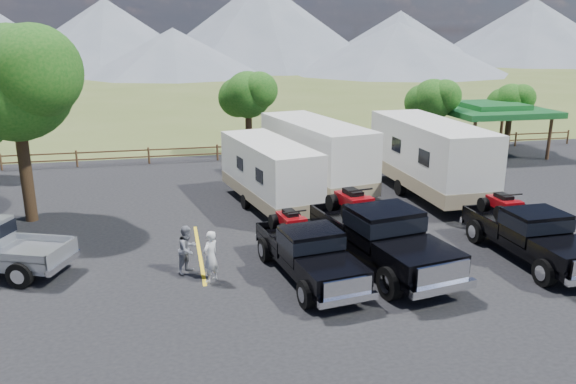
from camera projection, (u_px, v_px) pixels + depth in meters
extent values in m
plane|color=#4B5B27|center=(405.00, 287.00, 17.17)|extent=(320.00, 320.00, 0.00)
cube|color=black|center=(371.00, 250.00, 19.98)|extent=(44.00, 34.00, 0.04)
cube|color=yellow|center=(199.00, 253.00, 19.69)|extent=(0.12, 5.50, 0.01)
cube|color=yellow|center=(310.00, 244.00, 20.50)|extent=(0.12, 5.50, 0.01)
cube|color=yellow|center=(412.00, 236.00, 21.32)|extent=(0.12, 5.50, 0.01)
cube|color=yellow|center=(506.00, 228.00, 22.13)|extent=(0.12, 5.50, 0.01)
cylinder|color=black|center=(25.00, 168.00, 22.45)|extent=(0.48, 0.48, 4.48)
sphere|color=#154F13|center=(14.00, 83.00, 21.51)|extent=(4.48, 4.48, 4.48)
sphere|color=#154F13|center=(35.00, 71.00, 20.83)|extent=(3.52, 3.52, 3.52)
cylinder|color=black|center=(430.00, 134.00, 34.57)|extent=(0.39, 0.39, 2.80)
sphere|color=#154F13|center=(433.00, 100.00, 33.99)|extent=(2.52, 2.52, 2.52)
sphere|color=#154F13|center=(445.00, 96.00, 33.61)|extent=(1.98, 1.98, 1.98)
sphere|color=#154F13|center=(422.00, 102.00, 34.31)|extent=(2.16, 2.16, 2.16)
cylinder|color=black|center=(508.00, 130.00, 36.78)|extent=(0.38, 0.38, 2.52)
sphere|color=#154F13|center=(511.00, 101.00, 36.25)|extent=(2.24, 2.24, 2.24)
sphere|color=#154F13|center=(522.00, 98.00, 35.91)|extent=(1.76, 1.76, 1.76)
sphere|color=#154F13|center=(501.00, 103.00, 36.54)|extent=(1.92, 1.92, 1.92)
cylinder|color=black|center=(249.00, 133.00, 34.17)|extent=(0.41, 0.41, 3.08)
sphere|color=#154F13|center=(248.00, 95.00, 33.53)|extent=(2.80, 2.80, 2.80)
sphere|color=#154F13|center=(259.00, 90.00, 33.10)|extent=(2.20, 2.20, 2.20)
sphere|color=#154F13|center=(238.00, 97.00, 33.88)|extent=(2.40, 2.40, 2.40)
cylinder|color=#523623|center=(1.00, 162.00, 31.14)|extent=(0.12, 0.12, 1.00)
cylinder|color=#523623|center=(77.00, 159.00, 31.95)|extent=(0.12, 0.12, 1.00)
cylinder|color=#523623|center=(149.00, 156.00, 32.77)|extent=(0.12, 0.12, 1.00)
cylinder|color=#523623|center=(217.00, 153.00, 33.58)|extent=(0.12, 0.12, 1.00)
cylinder|color=#523623|center=(283.00, 150.00, 34.40)|extent=(0.12, 0.12, 1.00)
cylinder|color=#523623|center=(345.00, 147.00, 35.21)|extent=(0.12, 0.12, 1.00)
cylinder|color=#523623|center=(404.00, 144.00, 36.03)|extent=(0.12, 0.12, 1.00)
cylinder|color=#523623|center=(461.00, 142.00, 36.84)|extent=(0.12, 0.12, 1.00)
cylinder|color=#523623|center=(516.00, 139.00, 37.66)|extent=(0.12, 0.12, 1.00)
cylinder|color=#523623|center=(568.00, 137.00, 38.48)|extent=(0.12, 0.12, 1.00)
cube|color=#523623|center=(314.00, 149.00, 34.82)|extent=(36.00, 0.06, 0.08)
cube|color=#523623|center=(314.00, 143.00, 34.71)|extent=(36.00, 0.06, 0.08)
cylinder|color=#523623|center=(473.00, 142.00, 32.56)|extent=(0.20, 0.20, 2.60)
cylinder|color=#523623|center=(434.00, 128.00, 37.26)|extent=(0.20, 0.20, 2.60)
cylinder|color=#523623|center=(549.00, 139.00, 33.58)|extent=(0.20, 0.20, 2.60)
cylinder|color=#523623|center=(502.00, 126.00, 38.28)|extent=(0.20, 0.20, 2.60)
cube|color=#1C622B|center=(491.00, 110.00, 35.02)|extent=(6.20, 6.20, 0.35)
cube|color=#1C622B|center=(492.00, 105.00, 34.93)|extent=(3.50, 3.50, 0.35)
cone|color=slate|center=(107.00, 33.00, 116.71)|extent=(44.00, 44.00, 14.00)
cone|color=slate|center=(261.00, 23.00, 118.93)|extent=(52.00, 52.00, 18.00)
cone|color=slate|center=(399.00, 37.00, 132.32)|extent=(40.00, 40.00, 12.00)
cone|color=slate|center=(531.00, 31.00, 134.68)|extent=(50.00, 50.00, 15.00)
cone|color=slate|center=(174.00, 52.00, 96.72)|extent=(32.00, 32.00, 8.00)
cone|color=slate|center=(398.00, 48.00, 101.92)|extent=(40.00, 40.00, 9.00)
cube|color=black|center=(309.00, 261.00, 17.54)|extent=(2.42, 5.32, 0.32)
cube|color=black|center=(333.00, 273.00, 15.90)|extent=(1.95, 1.86, 0.45)
cube|color=black|center=(310.00, 243.00, 17.26)|extent=(1.89, 1.65, 0.90)
cube|color=black|center=(311.00, 239.00, 17.22)|extent=(1.93, 1.70, 0.40)
cube|color=black|center=(290.00, 237.00, 18.92)|extent=(2.04, 2.40, 0.49)
cube|color=silver|center=(348.00, 288.00, 15.08)|extent=(1.43, 0.29, 0.49)
cube|color=silver|center=(348.00, 300.00, 15.13)|extent=(1.77, 0.43, 0.20)
cube|color=silver|center=(279.00, 235.00, 19.97)|extent=(1.76, 0.41, 0.20)
cylinder|color=black|center=(306.00, 294.00, 15.69)|extent=(0.39, 0.84, 0.81)
cylinder|color=black|center=(360.00, 285.00, 16.28)|extent=(0.39, 0.84, 0.81)
cylinder|color=black|center=(265.00, 250.00, 18.89)|extent=(0.39, 0.84, 0.81)
cylinder|color=black|center=(311.00, 243.00, 19.47)|extent=(0.39, 0.84, 0.81)
cube|color=maroon|center=(290.00, 220.00, 18.75)|extent=(0.80, 1.25, 0.31)
cube|color=black|center=(290.00, 213.00, 18.69)|extent=(0.46, 0.72, 0.16)
cube|color=maroon|center=(296.00, 222.00, 18.28)|extent=(0.76, 0.42, 0.20)
cylinder|color=black|center=(295.00, 212.00, 18.28)|extent=(0.81, 0.18, 0.05)
cylinder|color=black|center=(284.00, 231.00, 18.22)|extent=(0.31, 0.53, 0.50)
cylinder|color=black|center=(307.00, 228.00, 18.50)|extent=(0.31, 0.53, 0.50)
cylinder|color=black|center=(274.00, 222.00, 19.11)|extent=(0.31, 0.53, 0.50)
cylinder|color=black|center=(296.00, 219.00, 19.38)|extent=(0.31, 0.53, 0.50)
cube|color=black|center=(381.00, 246.00, 18.43)|extent=(3.10, 6.49, 0.39)
cube|color=black|center=(419.00, 258.00, 16.46)|extent=(2.42, 2.31, 0.55)
cube|color=black|center=(384.00, 225.00, 18.09)|extent=(2.33, 2.05, 1.09)
cube|color=black|center=(384.00, 220.00, 18.05)|extent=(2.38, 2.12, 0.49)
cube|color=black|center=(352.00, 220.00, 20.09)|extent=(2.54, 2.96, 0.60)
cube|color=silver|center=(443.00, 274.00, 15.48)|extent=(1.74, 0.40, 0.60)
cube|color=silver|center=(444.00, 289.00, 15.54)|extent=(2.14, 0.58, 0.24)
cube|color=silver|center=(335.00, 218.00, 21.35)|extent=(2.14, 0.56, 0.24)
cylinder|color=black|center=(390.00, 283.00, 16.18)|extent=(0.50, 1.03, 0.98)
cylinder|color=black|center=(448.00, 272.00, 16.94)|extent=(0.50, 1.03, 0.98)
cylinder|color=black|center=(324.00, 235.00, 20.02)|extent=(0.50, 1.03, 0.98)
cylinder|color=black|center=(373.00, 227.00, 20.78)|extent=(0.50, 1.03, 0.98)
cube|color=maroon|center=(353.00, 200.00, 19.89)|extent=(1.01, 1.54, 0.38)
cube|color=black|center=(353.00, 192.00, 19.81)|extent=(0.58, 0.89, 0.20)
cube|color=maroon|center=(361.00, 201.00, 19.32)|extent=(0.93, 0.53, 0.24)
cylinder|color=black|center=(360.00, 190.00, 19.31)|extent=(0.98, 0.24, 0.07)
cylinder|color=black|center=(348.00, 212.00, 19.23)|extent=(0.39, 0.65, 0.61)
cylinder|color=black|center=(373.00, 209.00, 19.59)|extent=(0.39, 0.65, 0.61)
cylinder|color=black|center=(332.00, 203.00, 20.30)|extent=(0.39, 0.65, 0.61)
cylinder|color=black|center=(356.00, 200.00, 20.66)|extent=(0.39, 0.65, 0.61)
cube|color=black|center=(531.00, 243.00, 18.95)|extent=(1.93, 5.48, 0.34)
cube|color=black|center=(571.00, 253.00, 17.15)|extent=(1.88, 1.77, 0.48)
cube|color=black|center=(535.00, 225.00, 18.65)|extent=(1.84, 1.54, 0.95)
cube|color=black|center=(536.00, 221.00, 18.61)|extent=(1.88, 1.60, 0.43)
cube|color=black|center=(501.00, 220.00, 20.47)|extent=(1.90, 2.34, 0.52)
cube|color=silver|center=(483.00, 218.00, 21.62)|extent=(1.87, 0.21, 0.21)
cylinder|color=black|center=(544.00, 273.00, 17.03)|extent=(0.31, 0.86, 0.86)
cylinder|color=black|center=(476.00, 231.00, 20.54)|extent=(0.31, 0.86, 0.86)
cylinder|color=black|center=(518.00, 227.00, 20.96)|extent=(0.31, 0.86, 0.86)
cube|color=maroon|center=(503.00, 203.00, 20.29)|extent=(0.71, 1.26, 0.33)
cube|color=black|center=(504.00, 197.00, 20.23)|extent=(0.40, 0.73, 0.17)
cube|color=maroon|center=(512.00, 205.00, 19.78)|extent=(0.77, 0.36, 0.21)
cylinder|color=black|center=(512.00, 195.00, 19.78)|extent=(0.86, 0.08, 0.06)
cylinder|color=black|center=(501.00, 213.00, 19.76)|extent=(0.26, 0.54, 0.53)
cylinder|color=black|center=(522.00, 211.00, 19.96)|extent=(0.26, 0.54, 0.53)
cylinder|color=black|center=(484.00, 205.00, 20.73)|extent=(0.26, 0.54, 0.53)
cylinder|color=black|center=(504.00, 203.00, 20.93)|extent=(0.26, 0.54, 0.53)
cube|color=silver|center=(269.00, 170.00, 24.26)|extent=(3.46, 7.05, 2.43)
cube|color=gray|center=(269.00, 191.00, 24.52)|extent=(3.49, 7.08, 0.54)
cube|color=black|center=(259.00, 176.00, 22.29)|extent=(0.18, 0.80, 0.54)
cube|color=black|center=(309.00, 170.00, 23.13)|extent=(0.18, 0.80, 0.54)
cylinder|color=black|center=(245.00, 202.00, 24.49)|extent=(0.35, 0.66, 0.63)
cylinder|color=black|center=(288.00, 196.00, 25.28)|extent=(0.35, 0.66, 0.63)
cube|color=black|center=(311.00, 227.00, 20.93)|extent=(0.43, 1.61, 0.09)
cube|color=silver|center=(315.00, 151.00, 26.89)|extent=(4.03, 8.09, 2.79)
cube|color=gray|center=(315.00, 173.00, 27.19)|extent=(4.07, 8.13, 0.62)
cube|color=black|center=(310.00, 155.00, 24.62)|extent=(0.21, 0.91, 0.62)
cube|color=black|center=(359.00, 150.00, 25.61)|extent=(0.21, 0.91, 0.62)
cylinder|color=black|center=(291.00, 184.00, 27.14)|extent=(0.40, 0.76, 0.72)
cylinder|color=black|center=(333.00, 179.00, 28.06)|extent=(0.40, 0.76, 0.72)
cube|color=black|center=(368.00, 207.00, 23.08)|extent=(0.51, 1.84, 0.10)
cube|color=silver|center=(429.00, 153.00, 25.97)|extent=(2.75, 8.13, 2.91)
cube|color=gray|center=(427.00, 177.00, 26.29)|extent=(2.78, 8.17, 0.65)
cube|color=black|center=(424.00, 157.00, 23.72)|extent=(0.04, 0.97, 0.65)
cube|color=black|center=(479.00, 154.00, 24.30)|extent=(0.04, 0.97, 0.65)
cylinder|color=black|center=(400.00, 187.00, 26.47)|extent=(0.28, 0.76, 0.75)
cylinder|color=black|center=(447.00, 184.00, 27.01)|extent=(0.28, 0.76, 0.75)
cube|color=black|center=(487.00, 218.00, 21.71)|extent=(0.17, 1.94, 0.11)
cube|color=#9B9FA4|center=(31.00, 251.00, 17.63)|extent=(2.70, 2.45, 0.50)
cube|color=silver|center=(64.00, 263.00, 17.54)|extent=(0.80, 1.72, 0.20)
cylinder|color=black|center=(52.00, 254.00, 18.53)|extent=(0.87, 0.56, 0.83)
cylinder|color=black|center=(20.00, 275.00, 16.90)|extent=(0.87, 0.56, 0.83)
imported|color=silver|center=(211.00, 257.00, 17.22)|extent=(0.71, 0.70, 1.66)
imported|color=slate|center=(188.00, 249.00, 17.90)|extent=(0.96, 0.97, 1.57)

